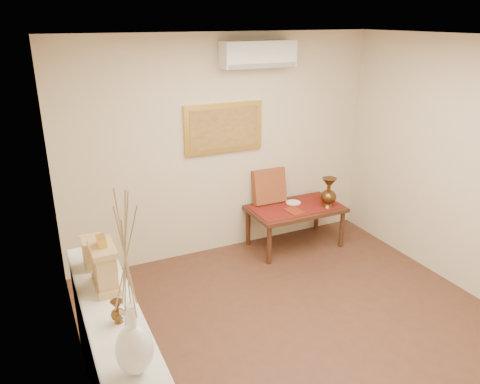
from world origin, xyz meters
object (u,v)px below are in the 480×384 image
wooden_chest (93,252)px  white_vase (128,287)px  display_ledge (116,364)px  brass_urn_tall (329,189)px  low_table (295,212)px  mantel_clock (104,266)px

wooden_chest → white_vase: bearing=-89.2°
white_vase → display_ledge: 1.26m
white_vase → brass_urn_tall: 3.94m
brass_urn_tall → low_table: size_ratio=0.39×
display_ledge → low_table: size_ratio=1.68×
display_ledge → low_table: 3.27m
brass_urn_tall → low_table: 0.51m
wooden_chest → mantel_clock: bearing=-85.3°
white_vase → brass_urn_tall: white_vase is taller
mantel_clock → wooden_chest: bearing=94.7°
low_table → white_vase: bearing=-135.8°
brass_urn_tall → low_table: brass_urn_tall is taller
white_vase → display_ledge: bearing=91.5°
brass_urn_tall → wooden_chest: size_ratio=1.93×
display_ledge → wooden_chest: wooden_chest is taller
wooden_chest → low_table: (2.68, 1.26, -0.62)m
brass_urn_tall → wooden_chest: wooden_chest is taller
brass_urn_tall → white_vase: bearing=-141.5°
mantel_clock → low_table: mantel_clock is taller
display_ledge → wooden_chest: (-0.00, 0.62, 0.61)m
brass_urn_tall → display_ledge: 3.50m
white_vase → display_ledge: white_vase is taller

